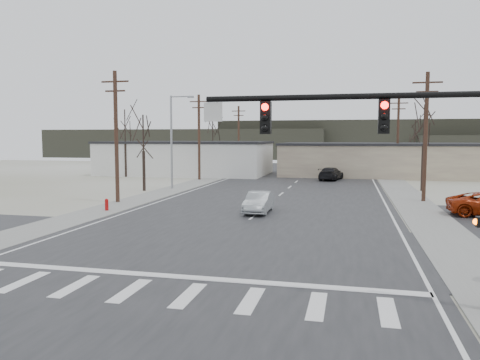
% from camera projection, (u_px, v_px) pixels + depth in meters
% --- Properties ---
extents(ground, '(140.00, 140.00, 0.00)m').
position_uv_depth(ground, '(219.00, 245.00, 21.71)').
color(ground, silver).
rests_on(ground, ground).
extents(main_road, '(18.00, 110.00, 0.05)m').
position_uv_depth(main_road, '(272.00, 202.00, 36.25)').
color(main_road, '#232426').
rests_on(main_road, ground).
extents(cross_road, '(90.00, 10.00, 0.04)m').
position_uv_depth(cross_road, '(219.00, 245.00, 21.71)').
color(cross_road, '#232426').
rests_on(cross_road, ground).
extents(sidewalk_left, '(3.00, 90.00, 0.06)m').
position_uv_depth(sidewalk_left, '(168.00, 191.00, 43.52)').
color(sidewalk_left, gray).
rests_on(sidewalk_left, ground).
extents(sidewalk_right, '(3.00, 90.00, 0.06)m').
position_uv_depth(sidewalk_right, '(408.00, 198.00, 38.66)').
color(sidewalk_right, gray).
rests_on(sidewalk_right, ground).
extents(traffic_signal_mast, '(8.95, 0.43, 7.20)m').
position_uv_depth(traffic_signal_mast, '(423.00, 149.00, 13.47)').
color(traffic_signal_mast, black).
rests_on(traffic_signal_mast, ground).
extents(fire_hydrant, '(0.24, 0.24, 0.87)m').
position_uv_depth(fire_hydrant, '(107.00, 205.00, 31.76)').
color(fire_hydrant, '#A50C0C').
rests_on(fire_hydrant, ground).
extents(building_left_far, '(22.30, 12.30, 4.50)m').
position_uv_depth(building_left_far, '(186.00, 158.00, 63.94)').
color(building_left_far, silver).
rests_on(building_left_far, ground).
extents(building_right_far, '(26.30, 14.30, 4.30)m').
position_uv_depth(building_right_far, '(382.00, 159.00, 61.87)').
color(building_right_far, '#BDB190').
rests_on(building_right_far, ground).
extents(upole_left_b, '(2.20, 0.30, 10.00)m').
position_uv_depth(upole_left_b, '(116.00, 135.00, 35.50)').
color(upole_left_b, '#40281E').
rests_on(upole_left_b, ground).
extents(upole_left_c, '(2.20, 0.30, 10.00)m').
position_uv_depth(upole_left_c, '(199.00, 136.00, 54.89)').
color(upole_left_c, '#40281E').
rests_on(upole_left_c, ground).
extents(upole_left_d, '(2.20, 0.30, 10.00)m').
position_uv_depth(upole_left_d, '(239.00, 136.00, 74.27)').
color(upole_left_d, '#40281E').
rests_on(upole_left_d, ground).
extents(upole_right_a, '(2.20, 0.30, 10.00)m').
position_uv_depth(upole_right_a, '(426.00, 135.00, 36.05)').
color(upole_right_a, '#40281E').
rests_on(upole_right_a, ground).
extents(upole_right_b, '(2.20, 0.30, 10.00)m').
position_uv_depth(upole_right_b, '(398.00, 136.00, 57.37)').
color(upole_right_b, '#40281E').
rests_on(upole_right_b, ground).
extents(streetlight_main, '(2.40, 0.25, 9.00)m').
position_uv_depth(streetlight_main, '(173.00, 137.00, 45.05)').
color(streetlight_main, gray).
rests_on(streetlight_main, ground).
extents(tree_left_near, '(3.30, 3.30, 7.35)m').
position_uv_depth(tree_left_near, '(143.00, 135.00, 43.60)').
color(tree_left_near, black).
rests_on(tree_left_near, ground).
extents(tree_right_mid, '(3.74, 3.74, 8.33)m').
position_uv_depth(tree_right_mid, '(424.00, 128.00, 43.51)').
color(tree_right_mid, black).
rests_on(tree_right_mid, ground).
extents(tree_left_far, '(3.96, 3.96, 8.82)m').
position_uv_depth(tree_left_far, '(213.00, 129.00, 68.94)').
color(tree_left_far, black).
rests_on(tree_left_far, ground).
extents(tree_right_far, '(3.52, 3.52, 7.84)m').
position_uv_depth(tree_right_far, '(415.00, 134.00, 68.17)').
color(tree_right_far, black).
rests_on(tree_right_far, ground).
extents(tree_left_mid, '(3.96, 3.96, 8.82)m').
position_uv_depth(tree_left_mid, '(125.00, 127.00, 59.14)').
color(tree_left_mid, black).
rests_on(tree_left_mid, ground).
extents(hill_left, '(70.00, 18.00, 7.00)m').
position_uv_depth(hill_left, '(185.00, 144.00, 118.58)').
color(hill_left, '#333026').
rests_on(hill_left, ground).
extents(hill_center, '(80.00, 18.00, 9.00)m').
position_uv_depth(hill_center, '(390.00, 140.00, 110.91)').
color(hill_center, '#333026').
rests_on(hill_center, ground).
extents(sedan_crossing, '(1.47, 4.18, 1.37)m').
position_uv_depth(sedan_crossing, '(259.00, 202.00, 30.96)').
color(sedan_crossing, gray).
rests_on(sedan_crossing, main_road).
extents(car_far_a, '(3.05, 5.44, 1.49)m').
position_uv_depth(car_far_a, '(331.00, 174.00, 54.81)').
color(car_far_a, black).
rests_on(car_far_a, main_road).
extents(car_far_b, '(2.67, 4.17, 1.32)m').
position_uv_depth(car_far_b, '(301.00, 164.00, 76.89)').
color(car_far_b, black).
rests_on(car_far_b, main_road).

